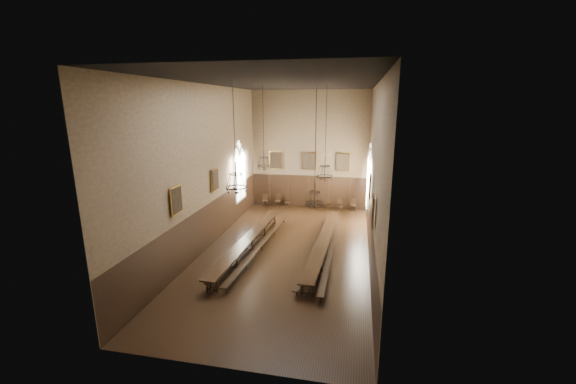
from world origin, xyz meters
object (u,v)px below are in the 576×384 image
(chandelier_back_left, at_px, (264,160))
(chandelier_front_left, at_px, (236,181))
(bench_left_inner, at_px, (262,245))
(table_right, at_px, (323,246))
(chair_5, at_px, (328,206))
(chair_4, at_px, (314,205))
(chair_6, at_px, (339,207))
(bench_left_outer, at_px, (242,246))
(chair_2, at_px, (288,204))
(chandelier_front_right, at_px, (315,193))
(table_left, at_px, (249,244))
(chair_7, at_px, (353,207))
(bench_right_outer, at_px, (330,251))
(bench_right_inner, at_px, (313,251))
(chair_1, at_px, (278,203))
(chair_0, at_px, (265,203))
(chandelier_back_right, at_px, (325,171))

(chandelier_back_left, distance_m, chandelier_front_left, 5.46)
(bench_left_inner, bearing_deg, chandelier_back_left, 100.78)
(table_right, relative_size, chair_5, 11.52)
(chair_4, relative_size, chair_6, 1.12)
(bench_left_outer, height_order, chair_2, chair_2)
(chair_5, bearing_deg, table_right, -93.17)
(chandelier_front_right, bearing_deg, table_left, 145.72)
(chandelier_front_left, bearing_deg, chair_7, 65.98)
(chair_6, bearing_deg, chair_7, 11.74)
(table_right, height_order, bench_left_inner, table_right)
(chair_5, bearing_deg, chandelier_front_left, -112.08)
(chair_4, xyz_separation_m, chandelier_back_left, (-2.31, -6.11, 4.38))
(bench_right_outer, distance_m, chair_7, 8.69)
(chair_4, bearing_deg, chair_5, -6.13)
(table_right, distance_m, chair_7, 8.44)
(chair_2, bearing_deg, bench_right_inner, -78.49)
(bench_left_outer, bearing_deg, table_left, -7.40)
(chair_1, distance_m, chair_2, 0.79)
(bench_left_inner, height_order, chandelier_back_left, chandelier_back_left)
(chair_1, distance_m, chair_5, 3.98)
(chair_2, xyz_separation_m, chair_5, (3.20, -0.01, -0.01))
(bench_left_inner, height_order, bench_right_inner, bench_left_inner)
(table_left, xyz_separation_m, chair_4, (2.53, 8.82, -0.08))
(bench_left_outer, bearing_deg, chair_1, 89.52)
(bench_right_inner, xyz_separation_m, chair_6, (0.89, 8.67, 0.02))
(chair_0, distance_m, chair_4, 3.93)
(table_right, distance_m, chair_0, 9.99)
(chair_5, distance_m, chandelier_back_right, 7.05)
(chandelier_back_left, bearing_deg, bench_left_inner, -79.22)
(bench_right_inner, height_order, chair_7, chair_7)
(chandelier_front_right, bearing_deg, chair_5, 91.52)
(chandelier_front_left, bearing_deg, table_left, 98.17)
(table_left, distance_m, table_right, 4.13)
(bench_left_inner, distance_m, chair_2, 8.56)
(chair_1, bearing_deg, chair_2, 2.51)
(chair_5, xyz_separation_m, chandelier_front_left, (-3.25, -11.54, 4.34))
(chair_7, relative_size, chandelier_back_right, 0.17)
(bench_left_inner, relative_size, chair_0, 11.16)
(table_left, bearing_deg, bench_left_inner, 20.49)
(table_left, height_order, chair_5, chair_5)
(chandelier_front_left, bearing_deg, bench_left_inner, 84.33)
(chair_7, bearing_deg, chair_0, 171.60)
(bench_right_outer, distance_m, chandelier_front_right, 4.90)
(table_left, bearing_deg, table_right, 7.29)
(chandelier_back_left, bearing_deg, chandelier_front_right, -55.45)
(table_left, bearing_deg, chair_2, 87.11)
(chair_2, height_order, chair_6, chair_6)
(bench_left_inner, bearing_deg, chair_7, 60.45)
(chair_1, bearing_deg, chandelier_back_right, -52.15)
(table_right, bearing_deg, bench_left_inner, -175.53)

